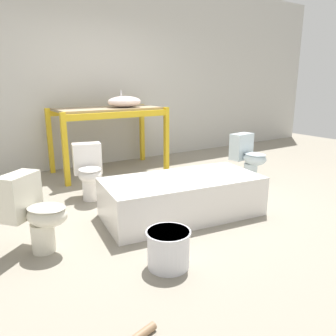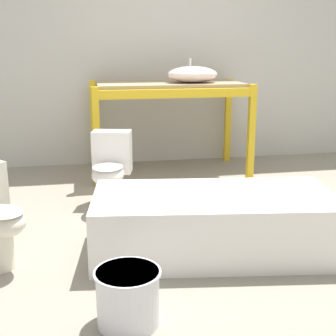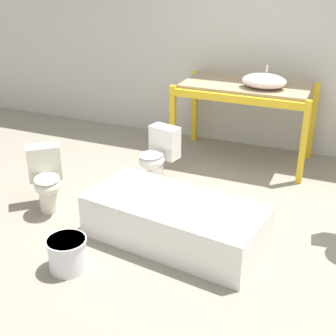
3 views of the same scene
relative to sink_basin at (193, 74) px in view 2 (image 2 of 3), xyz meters
name	(u,v)px [view 2 (image 2 of 3)]	position (x,y,z in m)	size (l,w,h in m)	color
ground_plane	(208,224)	(-0.22, -1.53, -1.11)	(12.00, 12.00, 0.00)	gray
warehouse_wall_rear	(161,29)	(-0.22, 0.71, 0.49)	(10.80, 0.08, 3.20)	beige
shelving_rack	(169,97)	(-0.24, 0.10, -0.24)	(1.71, 0.90, 1.02)	gold
sink_basin	(193,74)	(0.00, 0.00, 0.00)	(0.54, 0.40, 0.26)	silver
bathtub_main	(214,218)	(-0.33, -2.04, -0.87)	(1.77, 1.01, 0.43)	white
toilet_extra	(110,168)	(-0.98, -0.97, -0.74)	(0.42, 0.58, 0.68)	white
bucket_white	(128,296)	(-1.02, -2.82, -0.95)	(0.35, 0.35, 0.30)	silver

